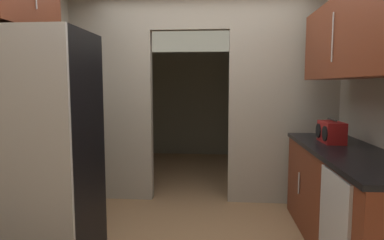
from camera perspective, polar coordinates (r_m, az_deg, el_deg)
name	(u,v)px	position (r m, az deg, el deg)	size (l,w,h in m)	color
kitchen_partition	(205,85)	(4.12, 2.25, 6.00)	(3.29, 0.12, 2.74)	#ADA899
adjoining_room_shell	(207,90)	(6.08, 2.63, 5.15)	(3.29, 2.91, 2.74)	gray
refrigerator	(41,148)	(3.02, -24.42, -4.34)	(0.82, 0.73, 1.89)	black
lower_cabinet_run	(347,202)	(3.25, 25.05, -12.57)	(0.63, 2.04, 0.91)	maroon
dishwasher	(333,233)	(2.66, 23.06, -17.40)	(0.02, 0.56, 0.85)	#B7BABC
upper_cabinet_counterside	(355,37)	(3.12, 26.22, 12.67)	(0.36, 1.83, 0.67)	maroon
boombox	(331,132)	(3.47, 22.76, -1.92)	(0.19, 0.35, 0.23)	maroon
book_stack	(324,133)	(3.78, 21.67, -2.02)	(0.14, 0.17, 0.10)	beige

